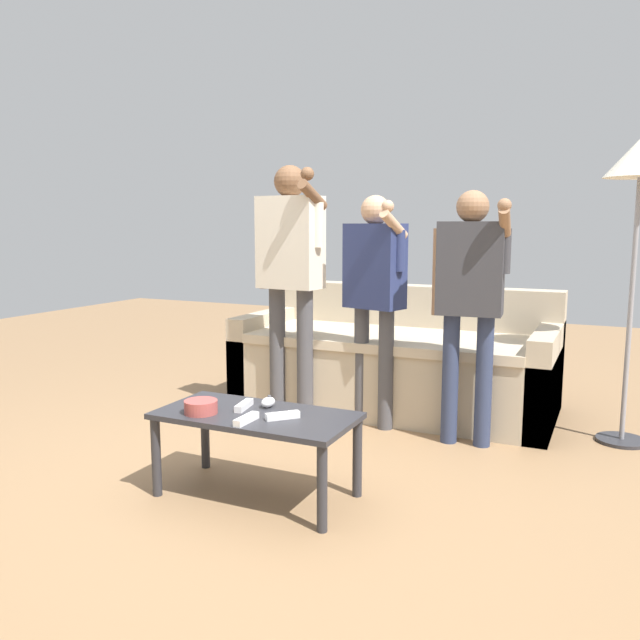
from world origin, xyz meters
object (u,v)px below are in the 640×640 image
at_px(game_remote_nunchuk, 268,402).
at_px(floor_lamp, 640,175).
at_px(coffee_table, 256,425).
at_px(game_remote_wand_spare, 244,405).
at_px(game_remote_wand_near, 246,419).
at_px(couch, 396,363).
at_px(player_right, 470,287).
at_px(snack_bowl, 201,407).
at_px(player_center, 374,283).
at_px(game_remote_wand_far, 283,416).
at_px(player_left, 290,261).

bearing_deg(game_remote_nunchuk, floor_lamp, 42.95).
height_order(coffee_table, game_remote_wand_spare, game_remote_wand_spare).
bearing_deg(game_remote_nunchuk, game_remote_wand_near, -82.59).
relative_size(couch, coffee_table, 2.32).
relative_size(couch, game_remote_wand_spare, 13.32).
height_order(coffee_table, player_right, player_right).
relative_size(coffee_table, snack_bowl, 6.01).
bearing_deg(player_center, game_remote_wand_far, -88.45).
bearing_deg(game_remote_wand_far, couch, 91.65).
relative_size(game_remote_nunchuk, game_remote_wand_far, 0.65).
xyz_separation_m(coffee_table, player_center, (0.12, 1.22, 0.55)).
relative_size(player_center, game_remote_wand_spare, 8.95).
bearing_deg(floor_lamp, coffee_table, -134.98).
distance_m(game_remote_nunchuk, player_center, 1.21).
distance_m(player_left, game_remote_wand_spare, 1.35).
bearing_deg(player_right, snack_bowl, -127.57).
height_order(couch, game_remote_wand_near, couch).
distance_m(coffee_table, game_remote_wand_far, 0.17).
bearing_deg(player_right, coffee_table, -122.65).
height_order(game_remote_wand_far, game_remote_wand_spare, same).
relative_size(coffee_table, game_remote_nunchuk, 10.33).
height_order(game_remote_nunchuk, game_remote_wand_far, game_remote_nunchuk).
relative_size(game_remote_wand_near, game_remote_wand_far, 1.17).
distance_m(couch, game_remote_wand_near, 1.86).
distance_m(game_remote_wand_near, game_remote_wand_far, 0.16).
bearing_deg(coffee_table, player_center, 84.43).
xyz_separation_m(player_center, player_right, (0.60, -0.10, 0.01)).
xyz_separation_m(floor_lamp, game_remote_wand_near, (-1.50, -1.67, -1.10)).
bearing_deg(snack_bowl, coffee_table, 25.26).
height_order(game_remote_nunchuk, player_left, player_left).
relative_size(couch, snack_bowl, 13.98).
distance_m(couch, coffee_table, 1.72).
distance_m(snack_bowl, floor_lamp, 2.64).
distance_m(player_center, player_right, 0.61).
height_order(floor_lamp, player_center, floor_lamp).
bearing_deg(floor_lamp, player_left, -170.06).
relative_size(game_remote_nunchuk, player_center, 0.06).
distance_m(game_remote_wand_near, game_remote_wand_spare, 0.22).
distance_m(floor_lamp, player_center, 1.58).
distance_m(floor_lamp, game_remote_wand_spare, 2.47).
bearing_deg(snack_bowl, game_remote_wand_far, 11.94).
xyz_separation_m(couch, game_remote_nunchuk, (-0.10, -1.60, 0.12)).
distance_m(coffee_table, game_remote_wand_spare, 0.12).
xyz_separation_m(couch, game_remote_wand_far, (0.05, -1.74, 0.11)).
bearing_deg(game_remote_wand_spare, game_remote_nunchuk, 37.54).
xyz_separation_m(game_remote_nunchuk, player_left, (-0.44, 1.08, 0.60)).
relative_size(floor_lamp, game_remote_wand_near, 10.88).
bearing_deg(coffee_table, game_remote_wand_near, -76.21).
xyz_separation_m(player_left, game_remote_wand_far, (0.59, -1.22, -0.61)).
height_order(floor_lamp, game_remote_wand_spare, floor_lamp).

